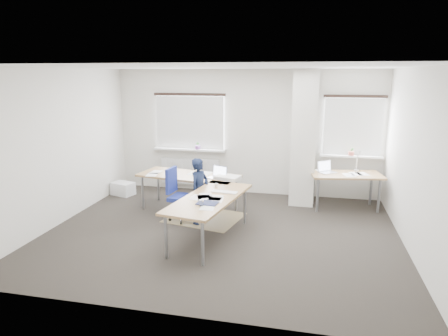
% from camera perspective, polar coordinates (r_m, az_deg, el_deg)
% --- Properties ---
extents(ground, '(6.00, 6.00, 0.00)m').
position_cam_1_polar(ground, '(7.04, -0.36, -9.19)').
color(ground, black).
rests_on(ground, ground).
extents(room_shell, '(6.04, 5.04, 2.82)m').
position_cam_1_polar(room_shell, '(6.98, 1.92, 5.50)').
color(room_shell, beige).
rests_on(room_shell, ground).
extents(floor_mat, '(1.53, 1.37, 0.01)m').
position_cam_1_polar(floor_mat, '(7.73, -2.78, -7.07)').
color(floor_mat, olive).
rests_on(floor_mat, ground).
extents(white_crate, '(0.56, 0.46, 0.29)m').
position_cam_1_polar(white_crate, '(9.39, -14.24, -2.87)').
color(white_crate, white).
rests_on(white_crate, ground).
extents(desk_main, '(2.40, 2.98, 0.96)m').
position_cam_1_polar(desk_main, '(7.25, -3.40, -2.74)').
color(desk_main, olive).
rests_on(desk_main, ground).
extents(desk_side, '(1.50, 0.93, 1.22)m').
position_cam_1_polar(desk_side, '(8.43, 17.00, -1.07)').
color(desk_side, olive).
rests_on(desk_side, ground).
extents(task_chair, '(0.54, 0.54, 0.99)m').
position_cam_1_polar(task_chair, '(7.58, -6.20, -5.38)').
color(task_chair, navy).
rests_on(task_chair, ground).
extents(person, '(0.44, 0.52, 1.22)m').
position_cam_1_polar(person, '(7.30, -3.51, -3.32)').
color(person, black).
rests_on(person, ground).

